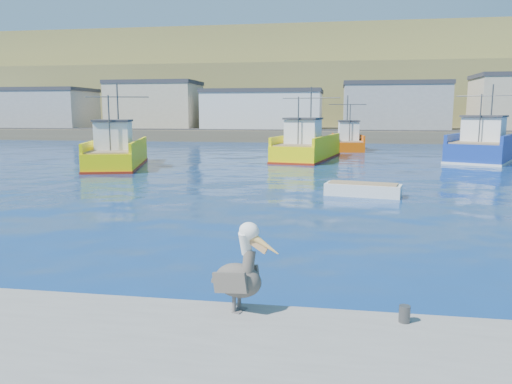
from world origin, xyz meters
TOP-DOWN VIEW (x-y plane):
  - ground at (0.00, 0.00)m, footprint 260.00×260.00m
  - dock_bollards at (0.60, -3.40)m, footprint 36.20×0.20m
  - far_shore at (0.00, 109.20)m, footprint 200.00×81.00m
  - trawler_yellow_a at (-15.05, 24.19)m, footprint 6.28×11.12m
  - trawler_yellow_b at (-0.99, 32.70)m, footprint 5.84×11.74m
  - trawler_blue at (14.71, 34.94)m, footprint 9.48×13.54m
  - boat_orange at (2.79, 44.55)m, footprint 4.17×8.15m
  - skiff_mid at (3.07, 13.26)m, footprint 3.90×2.02m
  - pelican at (0.06, -3.37)m, footprint 1.36×0.80m

SIDE VIEW (x-z plane):
  - ground at x=0.00m, z-range 0.00..0.00m
  - skiff_mid at x=3.07m, z-range -0.15..0.66m
  - dock_bollards at x=0.60m, z-range 0.50..0.80m
  - trawler_yellow_a at x=-15.05m, z-range -2.21..4.21m
  - boat_orange at x=2.79m, z-range -2.00..4.03m
  - trawler_yellow_b at x=-0.99m, z-range -2.22..4.29m
  - trawler_blue at x=14.71m, z-range -2.23..4.48m
  - pelican at x=0.06m, z-range 0.38..2.08m
  - far_shore at x=0.00m, z-range -3.02..20.98m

